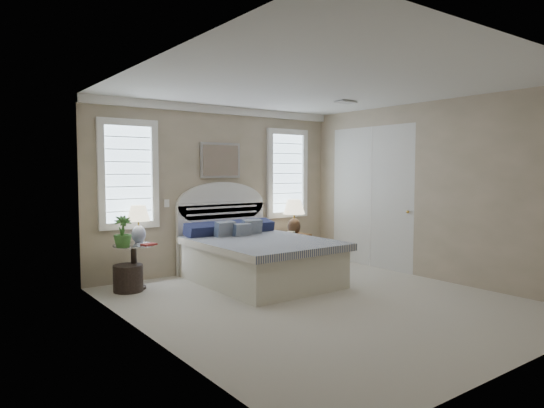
{
  "coord_description": "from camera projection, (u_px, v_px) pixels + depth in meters",
  "views": [
    {
      "loc": [
        -4.07,
        -4.46,
        1.66
      ],
      "look_at": [
        -0.03,
        1.0,
        1.18
      ],
      "focal_mm": 32.0,
      "sensor_mm": 36.0,
      "label": 1
    }
  ],
  "objects": [
    {
      "name": "closet_door",
      "position": [
        371.0,
        197.0,
        8.31
      ],
      "size": [
        0.02,
        1.8,
        2.4
      ],
      "primitive_type": "cube",
      "color": "silver",
      "rests_on": "floor"
    },
    {
      "name": "bed",
      "position": [
        255.0,
        255.0,
        7.25
      ],
      "size": [
        1.72,
        2.28,
        1.47
      ],
      "color": "beige",
      "rests_on": "floor"
    },
    {
      "name": "hvac_vent",
      "position": [
        346.0,
        102.0,
        7.28
      ],
      "size": [
        0.3,
        0.2,
        0.02
      ],
      "primitive_type": "cube",
      "color": "#B2B2B2",
      "rests_on": "ceiling"
    },
    {
      "name": "floor",
      "position": [
        321.0,
        302.0,
        6.11
      ],
      "size": [
        4.5,
        5.0,
        0.01
      ],
      "primitive_type": "cube",
      "color": "beige",
      "rests_on": "ground"
    },
    {
      "name": "painting",
      "position": [
        221.0,
        160.0,
        7.96
      ],
      "size": [
        0.74,
        0.04,
        0.58
      ],
      "primitive_type": "cube",
      "color": "silver",
      "rests_on": "wall_back"
    },
    {
      "name": "window_left",
      "position": [
        128.0,
        174.0,
        7.07
      ],
      "size": [
        0.9,
        0.06,
        1.6
      ],
      "primitive_type": "cube",
      "color": "#ABC7D9",
      "rests_on": "wall_back"
    },
    {
      "name": "wall_right",
      "position": [
        432.0,
        191.0,
        7.35
      ],
      "size": [
        0.02,
        5.0,
        2.7
      ],
      "primitive_type": "cube",
      "color": "tan",
      "rests_on": "floor"
    },
    {
      "name": "lamp_right",
      "position": [
        294.0,
        213.0,
        8.52
      ],
      "size": [
        0.46,
        0.46,
        0.62
      ],
      "rotation": [
        0.0,
        0.0,
        -0.25
      ],
      "color": "black",
      "rests_on": "nightstand_right"
    },
    {
      "name": "wall_left",
      "position": [
        149.0,
        202.0,
        4.68
      ],
      "size": [
        0.02,
        5.0,
        2.7
      ],
      "primitive_type": "cube",
      "color": "tan",
      "rests_on": "floor"
    },
    {
      "name": "books_right",
      "position": [
        290.0,
        234.0,
        8.36
      ],
      "size": [
        0.2,
        0.17,
        0.07
      ],
      "rotation": [
        0.0,
        0.0,
        0.34
      ],
      "color": "maroon",
      "rests_on": "nightstand_right"
    },
    {
      "name": "ceiling",
      "position": [
        322.0,
        85.0,
        5.92
      ],
      "size": [
        4.5,
        5.0,
        0.01
      ],
      "primitive_type": "cube",
      "color": "silver",
      "rests_on": "wall_back"
    },
    {
      "name": "wall_back",
      "position": [
        220.0,
        189.0,
        8.02
      ],
      "size": [
        4.5,
        0.02,
        2.7
      ],
      "primitive_type": "cube",
      "color": "tan",
      "rests_on": "floor"
    },
    {
      "name": "books_left",
      "position": [
        149.0,
        244.0,
        6.63
      ],
      "size": [
        0.22,
        0.18,
        0.03
      ],
      "rotation": [
        0.0,
        0.0,
        0.28
      ],
      "color": "maroon",
      "rests_on": "side_table_left"
    },
    {
      "name": "lamp_left",
      "position": [
        138.0,
        220.0,
        6.89
      ],
      "size": [
        0.35,
        0.35,
        0.54
      ],
      "rotation": [
        0.0,
        0.0,
        0.05
      ],
      "color": "white",
      "rests_on": "side_table_left"
    },
    {
      "name": "floor_pot",
      "position": [
        128.0,
        278.0,
        6.63
      ],
      "size": [
        0.49,
        0.49,
        0.37
      ],
      "primitive_type": "cylinder",
      "rotation": [
        0.0,
        0.0,
        0.25
      ],
      "color": "black",
      "rests_on": "floor"
    },
    {
      "name": "potted_plant",
      "position": [
        123.0,
        232.0,
        6.44
      ],
      "size": [
        0.27,
        0.27,
        0.42
      ],
      "primitive_type": "imported",
      "rotation": [
        0.0,
        0.0,
        -0.13
      ],
      "color": "#2C6F31",
      "rests_on": "side_table_left"
    },
    {
      "name": "switch_plate",
      "position": [
        167.0,
        203.0,
        7.46
      ],
      "size": [
        0.08,
        0.01,
        0.12
      ],
      "primitive_type": "cube",
      "color": "white",
      "rests_on": "wall_back"
    },
    {
      "name": "window_right",
      "position": [
        287.0,
        173.0,
        8.82
      ],
      "size": [
        0.9,
        0.06,
        1.6
      ],
      "primitive_type": "cube",
      "color": "#ABC7D9",
      "rests_on": "wall_back"
    },
    {
      "name": "side_table_left",
      "position": [
        134.0,
        262.0,
        6.75
      ],
      "size": [
        0.56,
        0.56,
        0.63
      ],
      "color": "black",
      "rests_on": "floor"
    },
    {
      "name": "crown_molding",
      "position": [
        220.0,
        110.0,
        7.9
      ],
      "size": [
        4.5,
        0.08,
        0.12
      ],
      "primitive_type": "cube",
      "color": "white",
      "rests_on": "wall_back"
    },
    {
      "name": "nightstand_right",
      "position": [
        294.0,
        242.0,
        8.58
      ],
      "size": [
        0.5,
        0.4,
        0.53
      ],
      "color": "olive",
      "rests_on": "floor"
    }
  ]
}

